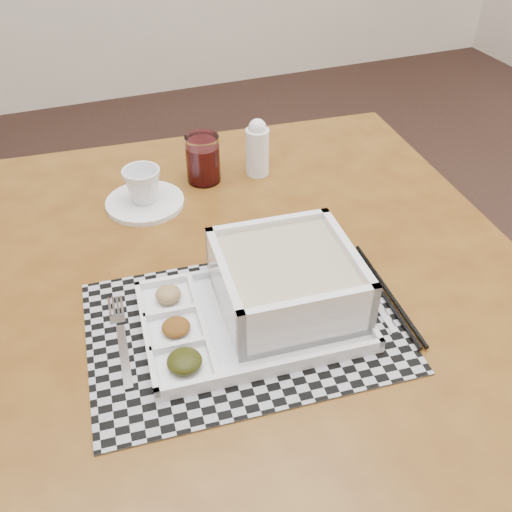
# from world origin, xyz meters

# --- Properties ---
(floor) EXTENTS (5.00, 5.00, 0.00)m
(floor) POSITION_xyz_m (0.00, 0.00, 0.00)
(floor) COLOR black
(floor) RESTS_ON ground
(dining_table) EXTENTS (1.08, 1.08, 0.75)m
(dining_table) POSITION_xyz_m (-0.17, -0.07, 0.67)
(dining_table) COLOR #593110
(dining_table) RESTS_ON ground
(placemat) EXTENTS (0.48, 0.35, 0.00)m
(placemat) POSITION_xyz_m (-0.20, -0.21, 0.75)
(placemat) COLOR #9E9FA6
(placemat) RESTS_ON dining_table
(serving_tray) EXTENTS (0.34, 0.25, 0.10)m
(serving_tray) POSITION_xyz_m (-0.14, -0.19, 0.79)
(serving_tray) COLOR white
(serving_tray) RESTS_ON placemat
(fork) EXTENTS (0.03, 0.19, 0.00)m
(fork) POSITION_xyz_m (-0.37, -0.17, 0.75)
(fork) COLOR silver
(fork) RESTS_ON placemat
(spoon) EXTENTS (0.04, 0.18, 0.01)m
(spoon) POSITION_xyz_m (0.02, -0.16, 0.75)
(spoon) COLOR silver
(spoon) RESTS_ON placemat
(chopsticks) EXTENTS (0.04, 0.24, 0.01)m
(chopsticks) POSITION_xyz_m (0.04, -0.22, 0.75)
(chopsticks) COLOR black
(chopsticks) RESTS_ON placemat
(saucer) EXTENTS (0.15, 0.15, 0.01)m
(saucer) POSITION_xyz_m (-0.26, 0.17, 0.75)
(saucer) COLOR white
(saucer) RESTS_ON dining_table
(cup) EXTENTS (0.09, 0.09, 0.07)m
(cup) POSITION_xyz_m (-0.26, 0.17, 0.79)
(cup) COLOR white
(cup) RESTS_ON saucer
(juice_glass) EXTENTS (0.07, 0.07, 0.10)m
(juice_glass) POSITION_xyz_m (-0.13, 0.22, 0.79)
(juice_glass) COLOR white
(juice_glass) RESTS_ON dining_table
(creamer_bottle) EXTENTS (0.05, 0.05, 0.12)m
(creamer_bottle) POSITION_xyz_m (-0.02, 0.20, 0.80)
(creamer_bottle) COLOR white
(creamer_bottle) RESTS_ON dining_table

